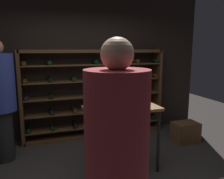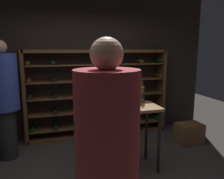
{
  "view_description": "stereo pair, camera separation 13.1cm",
  "coord_description": "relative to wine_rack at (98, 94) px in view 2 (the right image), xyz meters",
  "views": [
    {
      "loc": [
        -0.78,
        -2.53,
        1.78
      ],
      "look_at": [
        0.17,
        0.31,
        1.23
      ],
      "focal_mm": 36.14,
      "sensor_mm": 36.0,
      "label": 1
    },
    {
      "loc": [
        -0.65,
        -2.56,
        1.78
      ],
      "look_at": [
        0.17,
        0.31,
        1.23
      ],
      "focal_mm": 36.14,
      "sensor_mm": 36.0,
      "label": 2
    }
  ],
  "objects": [
    {
      "name": "wine_bottle_gold_foil",
      "position": [
        0.09,
        -1.55,
        0.23
      ],
      "size": [
        0.07,
        0.07,
        0.37
      ],
      "color": "black",
      "rests_on": "tasting_table"
    },
    {
      "name": "back_wall",
      "position": [
        -0.31,
        0.21,
        0.59
      ],
      "size": [
        5.43,
        0.1,
        2.92
      ],
      "primitive_type": "cube",
      "color": "black",
      "rests_on": "ground"
    },
    {
      "name": "wine_bottle_green_slim",
      "position": [
        -0.28,
        -1.62,
        0.23
      ],
      "size": [
        0.09,
        0.09,
        0.39
      ],
      "color": "black",
      "rests_on": "tasting_table"
    },
    {
      "name": "wine_glass_stemmed_center",
      "position": [
        0.14,
        -1.36,
        0.2
      ],
      "size": [
        0.07,
        0.07,
        0.15
      ],
      "color": "silver",
      "rests_on": "tasting_table"
    },
    {
      "name": "wine_rack",
      "position": [
        0.0,
        0.0,
        0.0
      ],
      "size": [
        2.86,
        0.32,
        1.76
      ],
      "color": "brown",
      "rests_on": "ground"
    },
    {
      "name": "wine_bottle_black_capsule",
      "position": [
        0.39,
        -1.29,
        0.23
      ],
      "size": [
        0.08,
        0.08,
        0.36
      ],
      "color": "#4C3314",
      "rests_on": "tasting_table"
    },
    {
      "name": "person_bystander_red_print",
      "position": [
        -0.59,
        -2.98,
        0.15
      ],
      "size": [
        0.44,
        0.44,
        1.85
      ],
      "rotation": [
        0.0,
        0.0,
        2.16
      ],
      "color": "#323232",
      "rests_on": "ground"
    },
    {
      "name": "person_guest_plum_blouse",
      "position": [
        -1.65,
        -0.57,
        0.18
      ],
      "size": [
        0.46,
        0.46,
        1.91
      ],
      "rotation": [
        0.0,
        0.0,
        -2.21
      ],
      "color": "black",
      "rests_on": "ground"
    },
    {
      "name": "wine_crate",
      "position": [
        1.57,
        -0.87,
        -0.68
      ],
      "size": [
        0.49,
        0.35,
        0.38
      ],
      "primitive_type": "cube",
      "rotation": [
        0.0,
        0.0,
        0.02
      ],
      "color": "brown",
      "rests_on": "ground"
    },
    {
      "name": "wine_glass_stemmed_right",
      "position": [
        -0.02,
        -1.49,
        0.19
      ],
      "size": [
        0.09,
        0.09,
        0.13
      ],
      "color": "silver",
      "rests_on": "tasting_table"
    },
    {
      "name": "tasting_table",
      "position": [
        0.02,
        -1.46,
        -0.04
      ],
      "size": [
        1.07,
        0.53,
        0.96
      ],
      "color": "brown",
      "rests_on": "ground"
    }
  ]
}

